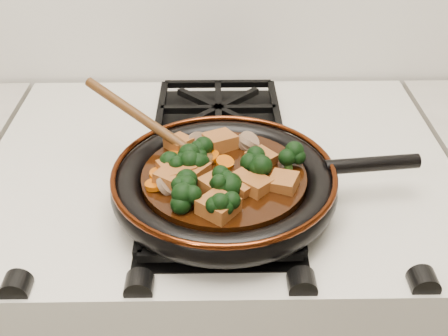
{
  "coord_description": "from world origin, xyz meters",
  "views": [
    {
      "loc": [
        -0.0,
        0.92,
        1.41
      ],
      "look_at": [
        0.01,
        1.57,
        0.97
      ],
      "focal_mm": 45.0,
      "sensor_mm": 36.0,
      "label": 1
    }
  ],
  "objects": [
    {
      "name": "tofu_cube_8",
      "position": [
        -0.06,
        1.55,
        0.97
      ],
      "size": [
        0.06,
        0.06,
        0.03
      ],
      "primitive_type": "cube",
      "rotation": [
        0.09,
        0.05,
        1.05
      ],
      "color": "brown",
      "rests_on": "braising_sauce"
    },
    {
      "name": "tofu_cube_7",
      "position": [
        0.09,
        1.54,
        0.97
      ],
      "size": [
        0.05,
        0.05,
        0.03
      ],
      "primitive_type": "cube",
      "rotation": [
        -0.06,
        0.09,
        2.73
      ],
      "color": "brown",
      "rests_on": "braising_sauce"
    },
    {
      "name": "mushroom_slice_2",
      "position": [
        -0.0,
        1.49,
        0.97
      ],
      "size": [
        0.04,
        0.03,
        0.03
      ],
      "primitive_type": "cylinder",
      "rotation": [
        0.86,
        0.0,
        0.23
      ],
      "color": "#7C6148",
      "rests_on": "braising_sauce"
    },
    {
      "name": "broccoli_floret_4",
      "position": [
        0.0,
        1.49,
        0.97
      ],
      "size": [
        0.08,
        0.08,
        0.06
      ],
      "primitive_type": null,
      "rotation": [
        -0.15,
        0.0,
        2.6
      ],
      "color": "black",
      "rests_on": "braising_sauce"
    },
    {
      "name": "tofu_cube_9",
      "position": [
        0.05,
        1.53,
        0.97
      ],
      "size": [
        0.05,
        0.05,
        0.02
      ],
      "primitive_type": "cube",
      "rotation": [
        0.08,
        0.01,
        2.39
      ],
      "color": "brown",
      "rests_on": "braising_sauce"
    },
    {
      "name": "burner_grate_back",
      "position": [
        0.0,
        1.83,
        0.91
      ],
      "size": [
        0.23,
        0.23,
        0.03
      ],
      "primitive_type": null,
      "color": "black",
      "rests_on": "stove"
    },
    {
      "name": "tofu_cube_1",
      "position": [
        -0.04,
        1.57,
        0.97
      ],
      "size": [
        0.05,
        0.05,
        0.02
      ],
      "primitive_type": "cube",
      "rotation": [
        -0.01,
        0.02,
        0.93
      ],
      "color": "brown",
      "rests_on": "braising_sauce"
    },
    {
      "name": "tofu_cube_0",
      "position": [
        -0.01,
        1.53,
        0.97
      ],
      "size": [
        0.05,
        0.05,
        0.03
      ],
      "primitive_type": "cube",
      "rotation": [
        0.1,
        0.07,
        0.81
      ],
      "color": "brown",
      "rests_on": "braising_sauce"
    },
    {
      "name": "mushroom_slice_1",
      "position": [
        -0.07,
        1.54,
        0.97
      ],
      "size": [
        0.03,
        0.04,
        0.03
      ],
      "primitive_type": "cylinder",
      "rotation": [
        0.79,
        0.0,
        1.39
      ],
      "color": "#7C6148",
      "rests_on": "braising_sauce"
    },
    {
      "name": "mushroom_slice_0",
      "position": [
        0.04,
        1.64,
        0.97
      ],
      "size": [
        0.05,
        0.05,
        0.03
      ],
      "primitive_type": "cylinder",
      "rotation": [
        0.66,
        0.0,
        2.2
      ],
      "color": "#7C6148",
      "rests_on": "braising_sauce"
    },
    {
      "name": "broccoli_floret_9",
      "position": [
        -0.06,
        1.57,
        0.97
      ],
      "size": [
        0.08,
        0.07,
        0.06
      ],
      "primitive_type": null,
      "rotation": [
        0.0,
        0.18,
        2.92
      ],
      "color": "black",
      "rests_on": "braising_sauce"
    },
    {
      "name": "broccoli_floret_6",
      "position": [
        0.01,
        1.53,
        0.97
      ],
      "size": [
        0.09,
        0.09,
        0.06
      ],
      "primitive_type": null,
      "rotation": [
        -0.2,
        0.02,
        0.75
      ],
      "color": "black",
      "rests_on": "braising_sauce"
    },
    {
      "name": "broccoli_floret_0",
      "position": [
        0.0,
        1.52,
        0.97
      ],
      "size": [
        0.08,
        0.09,
        0.08
      ],
      "primitive_type": null,
      "rotation": [
        -0.22,
        0.19,
        0.44
      ],
      "color": "black",
      "rests_on": "braising_sauce"
    },
    {
      "name": "wooden_spoon",
      "position": [
        -0.08,
        1.64,
        0.98
      ],
      "size": [
        0.13,
        0.1,
        0.22
      ],
      "rotation": [
        0.0,
        0.0,
        2.56
      ],
      "color": "#4A2A0F",
      "rests_on": "braising_sauce"
    },
    {
      "name": "carrot_coin_4",
      "position": [
        -0.09,
        1.54,
        0.96
      ],
      "size": [
        0.03,
        0.03,
        0.01
      ],
      "primitive_type": "cylinder",
      "rotation": [
        -0.1,
        -0.12,
        0.0
      ],
      "color": "#A44504",
      "rests_on": "braising_sauce"
    },
    {
      "name": "braising_sauce",
      "position": [
        0.01,
        1.57,
        0.95
      ],
      "size": [
        0.23,
        0.23,
        0.02
      ],
      "primitive_type": "cylinder",
      "color": "black",
      "rests_on": "skillet"
    },
    {
      "name": "carrot_coin_3",
      "position": [
        -0.06,
        1.62,
        0.96
      ],
      "size": [
        0.03,
        0.03,
        0.02
      ],
      "primitive_type": "cylinder",
      "rotation": [
        -0.3,
        -0.19,
        0.0
      ],
      "color": "#A44504",
      "rests_on": "braising_sauce"
    },
    {
      "name": "tofu_cube_2",
      "position": [
        -0.0,
        1.48,
        0.97
      ],
      "size": [
        0.06,
        0.06,
        0.03
      ],
      "primitive_type": "cube",
      "rotation": [
        -0.01,
        0.06,
        0.9
      ],
      "color": "brown",
      "rests_on": "braising_sauce"
    },
    {
      "name": "carrot_coin_0",
      "position": [
        -0.01,
        1.61,
        0.96
      ],
      "size": [
        0.03,
        0.03,
        0.02
      ],
      "primitive_type": "cylinder",
      "rotation": [
        0.05,
        -0.25,
        0.0
      ],
      "color": "#A44504",
      "rests_on": "braising_sauce"
    },
    {
      "name": "broccoli_floret_5",
      "position": [
        -0.05,
        1.5,
        0.97
      ],
      "size": [
        0.08,
        0.08,
        0.06
      ],
      "primitive_type": null,
      "rotation": [
        0.07,
        -0.05,
        2.47
      ],
      "color": "black",
      "rests_on": "braising_sauce"
    },
    {
      "name": "carrot_coin_2",
      "position": [
        -0.08,
        1.56,
        0.96
      ],
      "size": [
        0.03,
        0.03,
        0.01
      ],
      "primitive_type": "cylinder",
      "rotation": [
        -0.0,
        0.09,
        0.0
      ],
      "color": "#A44504",
      "rests_on": "braising_sauce"
    },
    {
      "name": "carrot_coin_1",
      "position": [
        0.01,
        1.59,
        0.96
      ],
      "size": [
        0.03,
        0.03,
        0.02
      ],
      "primitive_type": "cylinder",
      "rotation": [
        0.18,
        0.17,
        0.0
      ],
      "color": "#A44504",
      "rests_on": "braising_sauce"
    },
    {
      "name": "tofu_cube_4",
      "position": [
        -0.06,
        1.57,
        0.97
      ],
      "size": [
        0.06,
        0.06,
        0.02
      ],
      "primitive_type": "cube",
      "rotation": [
        -0.02,
        -0.01,
        0.51
      ],
      "color": "brown",
      "rests_on": "braising_sauce"
    },
    {
      "name": "mushroom_slice_3",
      "position": [
        0.04,
        1.64,
        0.97
      ],
      "size": [
        0.05,
        0.05,
        0.03
      ],
      "primitive_type": "cylinder",
      "rotation": [
        0.66,
        0.0,
        0.75
      ],
      "color": "#7C6148",
      "rests_on": "braising_sauce"
    },
    {
      "name": "tofu_cube_6",
      "position": [
        0.06,
        1.6,
        0.97
      ],
      "size": [
        0.05,
        0.05,
        0.02
      ],
      "primitive_type": "cube",
      "rotation": [
        0.04,
        -0.04,
        2.3
      ],
      "color": "brown",
      "rests_on": "braising_sauce"
    },
    {
      "name": "broccoli_floret_2",
      "position": [
        0.1,
        1.58,
        0.97
      ],
      "size": [
        0.07,
        0.06,
        0.07
      ],
      "primitive_type": null,
      "rotation": [
        -0.18,
        -0.01,
        1.52
      ],
      "color": "black",
      "rests_on": "braising_sauce"
    },
    {
      "name": "mushroom_slice_4",
      "position": [
        -0.03,
        1.64,
        0.97
      ],
      "size": [
        0.04,
        0.04,
        0.03
      ],
      "primitive_type": "cylinder",
      "rotation": [
        0.99,
        0.0,
        0.58
      ],
      "color": "#7C6148",
      "rests_on": "braising_sauce"
    },
    {
      "name": "broccoli_floret_3",
      "position": [
        -0.03,
        1.59,
        0.97
      ],
      "size": [
        0.08,
        0.07,
        0.06
      ],
      "primitive_type": null,
      "rotation": [
        0.01,
        0.04,
        0.3
      ],
      "color": "black",
      "rests_on": "braising_sauce"
    },
    {
      "name": "burner_grate_front",
      "position": [
        0.0,
        1.55,
        0.91
      ],
      "size": [
        0.23,
        0.23,
        0.03
      ],
      "primitive_type": null,
      "color": "black",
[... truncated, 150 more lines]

